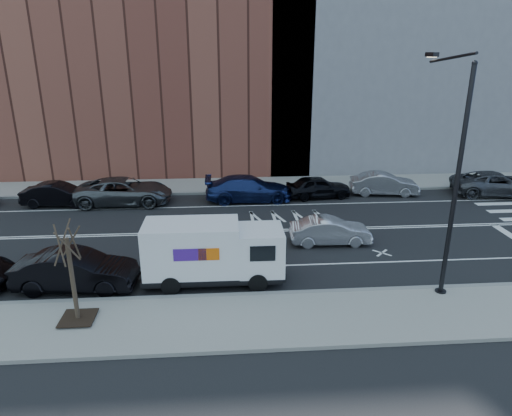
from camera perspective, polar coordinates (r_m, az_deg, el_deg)
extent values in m
plane|color=black|center=(24.97, -0.17, -2.90)|extent=(120.00, 120.00, 0.00)
cube|color=gray|center=(17.12, 2.00, -13.77)|extent=(44.00, 3.60, 0.15)
cube|color=gray|center=(33.25, -1.25, 2.91)|extent=(44.00, 3.60, 0.15)
cube|color=gray|center=(18.64, 1.40, -10.75)|extent=(44.00, 0.25, 0.17)
cube|color=gray|center=(31.52, -1.08, 2.01)|extent=(44.00, 0.25, 0.17)
cube|color=brown|center=(39.23, -14.56, 20.97)|extent=(26.00, 10.00, 22.00)
cube|color=slate|center=(41.17, 16.52, 23.49)|extent=(20.00, 10.00, 26.00)
cylinder|color=black|center=(18.56, 23.71, 2.26)|extent=(0.18, 0.18, 9.00)
cylinder|color=black|center=(20.17, 22.04, -9.77)|extent=(0.44, 0.44, 0.20)
sphere|color=black|center=(17.91, 25.67, 16.00)|extent=(0.20, 0.20, 0.20)
cylinder|color=black|center=(19.41, 23.25, 16.88)|extent=(0.11, 3.49, 0.48)
cube|color=black|center=(20.95, 21.14, 17.46)|extent=(0.25, 0.80, 0.18)
cube|color=#FFF2CC|center=(20.95, 21.10, 17.19)|extent=(0.18, 0.55, 0.03)
cube|color=black|center=(18.11, -21.34, -12.66)|extent=(1.20, 1.20, 0.04)
cylinder|color=#382B1E|center=(17.39, -21.95, -8.37)|extent=(0.16, 0.16, 3.20)
cylinder|color=#382B1E|center=(16.74, -21.72, -4.12)|extent=(0.06, 0.80, 1.44)
cylinder|color=#382B1E|center=(17.01, -22.05, -3.81)|extent=(0.81, 0.31, 1.19)
cylinder|color=#382B1E|center=(17.01, -23.04, -3.93)|extent=(0.58, 0.76, 1.50)
cylinder|color=#382B1E|center=(16.76, -23.34, -4.32)|extent=(0.47, 0.61, 1.37)
cylinder|color=#382B1E|center=(16.59, -22.52, -4.45)|extent=(0.72, 0.29, 1.13)
cube|color=black|center=(19.65, -5.42, -8.07)|extent=(5.77, 1.99, 0.28)
cube|color=white|center=(19.24, 0.59, -5.21)|extent=(1.87, 2.01, 1.86)
cube|color=black|center=(19.22, 3.42, -4.37)|extent=(0.07, 1.72, 0.88)
cube|color=black|center=(18.21, 0.84, -5.72)|extent=(1.02, 0.04, 0.65)
cube|color=black|center=(20.06, 0.37, -3.30)|extent=(1.02, 0.04, 0.65)
cube|color=black|center=(19.73, 3.24, -7.58)|extent=(0.15, 1.86, 0.32)
cube|color=white|center=(19.18, -8.04, -4.89)|extent=(3.91, 2.07, 2.13)
cube|color=#47198C|center=(18.18, -8.27, -5.83)|extent=(1.30, 0.03, 0.51)
cube|color=orange|center=(18.13, -5.92, -5.79)|extent=(0.84, 0.02, 0.51)
cube|color=#47198C|center=(20.08, -7.86, -3.32)|extent=(1.30, 0.03, 0.51)
cube|color=orange|center=(20.03, -5.74, -3.28)|extent=(0.84, 0.02, 0.51)
cylinder|color=black|center=(18.87, 0.23, -9.29)|extent=(0.78, 0.27, 0.78)
cylinder|color=black|center=(20.52, -0.14, -6.83)|extent=(0.78, 0.27, 0.78)
cylinder|color=black|center=(18.97, -10.60, -9.48)|extent=(0.78, 0.27, 0.78)
cylinder|color=black|center=(20.61, -10.04, -7.01)|extent=(0.78, 0.27, 0.78)
imported|color=black|center=(31.45, -23.46, 1.58)|extent=(4.51, 1.79, 1.46)
imported|color=#505458|center=(30.34, -16.17, 2.04)|extent=(6.03, 2.78, 1.67)
imported|color=navy|center=(29.79, -0.91, 2.46)|extent=(5.65, 2.31, 1.64)
imported|color=black|center=(30.72, 7.78, 2.63)|extent=(4.45, 2.17, 1.46)
imported|color=#98989C|center=(32.30, 15.71, 2.93)|extent=(4.69, 2.14, 1.49)
imported|color=#424449|center=(34.95, 27.80, 2.69)|extent=(5.98, 3.30, 1.58)
imported|color=silver|center=(23.50, 9.26, -2.84)|extent=(4.12, 1.51, 1.35)
imported|color=black|center=(20.28, -21.60, -7.29)|extent=(5.04, 2.07, 1.63)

